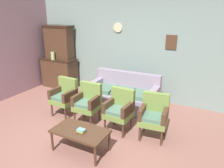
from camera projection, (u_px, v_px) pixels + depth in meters
ground_plane at (86, 141)px, 4.37m from camera, size 7.68×7.68×0.00m
wall_back_with_decor at (138, 51)px, 6.12m from camera, size 6.40×0.09×2.70m
side_cabinet at (60, 73)px, 7.22m from camera, size 1.16×0.55×0.93m
cabinet_upper_hutch at (59, 42)px, 6.96m from camera, size 0.99×0.38×1.03m
vase_on_cabinet at (53, 56)px, 6.90m from camera, size 0.12×0.12×0.24m
floral_couch at (124, 96)px, 5.71m from camera, size 1.76×0.87×0.90m
armchair_near_couch_end at (64, 95)px, 5.30m from camera, size 0.54×0.51×0.90m
armchair_by_doorway at (88, 102)px, 4.95m from camera, size 0.54×0.51×0.90m
armchair_row_middle at (119, 109)px, 4.61m from camera, size 0.54×0.51×0.90m
armchair_near_cabinet at (154, 115)px, 4.35m from camera, size 0.57×0.55×0.90m
coffee_table at (80, 132)px, 3.97m from camera, size 1.00×0.56×0.42m
book_stack_on_table at (81, 131)px, 3.85m from camera, size 0.14×0.11×0.07m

